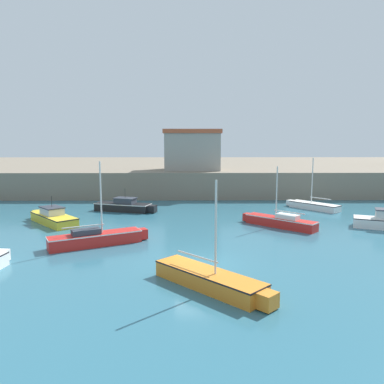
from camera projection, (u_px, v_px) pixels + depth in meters
ground_plane at (197, 263)px, 20.84m from camera, size 200.00×200.00×0.00m
quay_seawall at (191, 172)px, 62.32m from camera, size 120.00×40.00×3.14m
sailboat_orange_0 at (211, 279)px, 17.25m from camera, size 5.37×5.47×5.07m
motorboat_yellow_1 at (53, 217)px, 30.85m from camera, size 5.29×5.68×2.27m
sailboat_red_2 at (280, 221)px, 29.55m from camera, size 5.26×4.99×4.78m
motorboat_black_3 at (125, 206)px, 36.16m from camera, size 6.22×3.14×2.22m
sailboat_white_4 at (313, 205)px, 37.21m from camera, size 4.42×4.97×5.11m
sailboat_red_5 at (97, 238)px, 24.37m from camera, size 6.23×3.88×5.48m
harbor_shed_near_wharf at (192, 150)px, 46.52m from camera, size 7.03×5.06×5.01m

